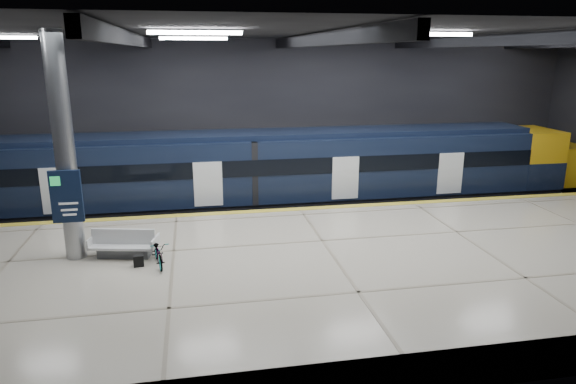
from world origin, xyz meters
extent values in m
plane|color=black|center=(0.00, 0.00, 0.00)|extent=(30.00, 30.00, 0.00)
cube|color=black|center=(0.00, 8.00, 4.00)|extent=(30.00, 0.10, 8.00)
cube|color=black|center=(0.00, -8.00, 4.00)|extent=(30.00, 0.10, 8.00)
cube|color=black|center=(0.00, 0.00, 8.00)|extent=(30.00, 16.00, 0.10)
cube|color=black|center=(-6.00, 0.00, 7.75)|extent=(0.25, 16.00, 0.40)
cube|color=black|center=(0.00, 0.00, 7.75)|extent=(0.25, 16.00, 0.40)
cube|color=black|center=(6.00, 0.00, 7.75)|extent=(0.25, 16.00, 0.40)
cube|color=white|center=(-4.00, -2.00, 7.88)|extent=(2.60, 0.18, 0.10)
cube|color=white|center=(3.00, -2.00, 7.88)|extent=(2.60, 0.18, 0.10)
cube|color=white|center=(-4.00, 4.00, 7.88)|extent=(2.60, 0.18, 0.10)
cube|color=white|center=(3.00, 4.00, 7.88)|extent=(2.60, 0.18, 0.10)
cube|color=white|center=(10.00, 4.00, 7.88)|extent=(2.60, 0.18, 0.10)
cube|color=#BCB39F|center=(0.00, -2.50, 0.55)|extent=(30.00, 11.00, 1.10)
cube|color=gold|center=(0.00, 2.75, 1.11)|extent=(30.00, 0.40, 0.01)
cube|color=gray|center=(0.00, 4.78, 0.08)|extent=(30.00, 0.08, 0.16)
cube|color=gray|center=(0.00, 6.22, 0.08)|extent=(30.00, 0.08, 0.16)
cube|color=black|center=(-0.68, 5.50, 0.55)|extent=(24.00, 2.58, 0.80)
cube|color=black|center=(-0.68, 5.50, 2.33)|extent=(24.00, 2.80, 2.75)
cube|color=black|center=(-0.68, 5.50, 3.82)|extent=(24.00, 2.30, 0.24)
cube|color=black|center=(-0.68, 4.09, 2.60)|extent=(24.00, 0.04, 0.70)
cube|color=white|center=(2.32, 4.08, 2.00)|extent=(1.20, 0.05, 1.90)
cube|color=gold|center=(12.32, 5.50, 2.33)|extent=(2.00, 2.80, 2.75)
ellipsoid|color=gold|center=(14.92, 5.50, 1.85)|extent=(3.60, 2.52, 1.90)
cube|color=black|center=(12.62, 5.50, 2.50)|extent=(1.60, 2.38, 0.80)
cube|color=#595B60|center=(-6.50, -1.23, 1.25)|extent=(1.68, 0.84, 0.30)
cube|color=white|center=(-6.50, -1.23, 1.48)|extent=(2.15, 1.27, 0.08)
cube|color=white|center=(-6.50, -1.23, 1.76)|extent=(1.98, 0.51, 0.50)
cube|color=white|center=(-7.49, -1.02, 1.60)|extent=(0.24, 0.85, 0.30)
cube|color=white|center=(-5.52, -1.45, 1.60)|extent=(0.24, 0.85, 0.30)
imported|color=#99999E|center=(-5.40, -2.13, 1.50)|extent=(0.81, 1.61, 0.81)
cube|color=black|center=(-6.00, -2.13, 1.28)|extent=(0.32, 0.22, 0.35)
cylinder|color=#9EA0A5|center=(-8.00, -1.00, 4.55)|extent=(0.60, 0.60, 6.90)
cube|color=#0E1A35|center=(-8.00, -1.42, 3.20)|extent=(0.90, 0.12, 1.60)
camera|label=1|loc=(-4.18, -17.08, 7.34)|focal=32.00mm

